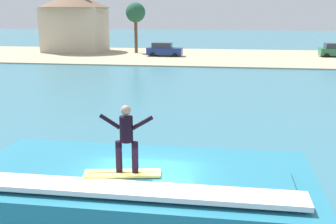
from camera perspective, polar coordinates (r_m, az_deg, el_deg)
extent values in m
cube|color=teal|center=(11.19, -3.95, -12.10)|extent=(9.01, 4.43, 1.61)
cube|color=teal|center=(10.33, -4.71, -8.93)|extent=(7.65, 1.99, 0.18)
cube|color=white|center=(9.52, -5.97, -10.66)|extent=(8.10, 0.80, 0.12)
cube|color=#EAD159|center=(10.17, -6.35, -8.50)|extent=(1.91, 0.80, 0.06)
cube|color=black|center=(10.16, -6.35, -8.36)|extent=(1.68, 0.36, 0.01)
cylinder|color=black|center=(10.08, -6.83, -6.15)|extent=(0.16, 0.16, 0.78)
cylinder|color=black|center=(9.98, -4.60, -6.30)|extent=(0.16, 0.16, 0.78)
cylinder|color=black|center=(9.81, -5.82, -2.37)|extent=(0.32, 0.32, 0.62)
sphere|color=tan|center=(9.70, -5.88, 0.25)|extent=(0.24, 0.24, 0.24)
cylinder|color=black|center=(9.87, -8.06, -1.32)|extent=(0.52, 0.10, 0.37)
cylinder|color=black|center=(9.68, -3.58, -1.52)|extent=(0.52, 0.10, 0.37)
cube|color=tan|center=(54.30, 6.53, 7.65)|extent=(120.00, 21.29, 0.14)
cube|color=navy|center=(53.94, -0.46, 8.44)|extent=(4.57, 1.80, 0.90)
cube|color=#262D38|center=(53.93, -0.83, 9.26)|extent=(2.51, 1.62, 0.64)
cylinder|color=black|center=(54.70, 1.25, 8.04)|extent=(0.64, 0.22, 0.64)
cylinder|color=black|center=(52.83, 0.98, 7.84)|extent=(0.64, 0.22, 0.64)
cylinder|color=black|center=(55.17, -1.84, 8.08)|extent=(0.64, 0.22, 0.64)
cylinder|color=black|center=(53.31, -2.22, 7.89)|extent=(0.64, 0.22, 0.64)
cube|color=#23663D|center=(57.31, 22.33, 7.74)|extent=(4.13, 1.98, 0.90)
cube|color=#262D38|center=(57.18, 22.09, 8.53)|extent=(2.27, 1.78, 0.64)
cylinder|color=black|center=(58.06, 20.76, 7.49)|extent=(0.64, 0.22, 0.64)
cylinder|color=black|center=(56.04, 21.18, 7.27)|extent=(0.64, 0.22, 0.64)
cube|color=beige|center=(62.12, -12.75, 11.03)|extent=(8.26, 6.42, 6.37)
cone|color=brown|center=(62.09, -12.96, 14.92)|extent=(10.24, 10.24, 2.07)
cylinder|color=brown|center=(58.48, -4.47, 10.44)|extent=(0.44, 0.44, 4.87)
sphere|color=#225237|center=(58.39, -4.53, 13.63)|extent=(2.71, 2.71, 2.71)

